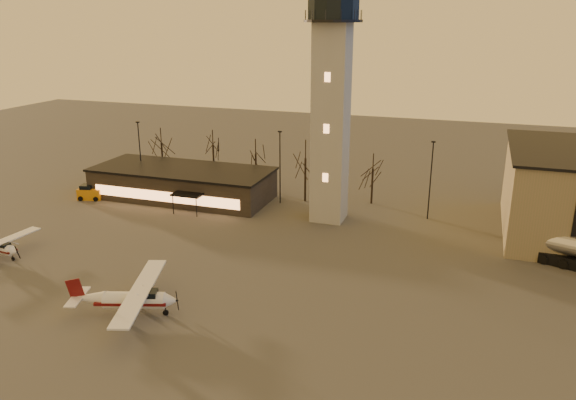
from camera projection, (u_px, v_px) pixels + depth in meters
The scene contains 7 objects.
ground at pixel (231, 340), 44.81m from camera, with size 220.00×220.00×0.00m, color #43413E.
control_tower at pixel (331, 90), 66.76m from camera, with size 6.80×6.80×32.60m.
terminal at pixel (183, 183), 79.69m from camera, with size 25.40×12.20×4.30m.
light_poles at pixel (335, 176), 70.88m from camera, with size 58.50×12.25×10.14m.
tree_row at pixel (255, 150), 82.43m from camera, with size 37.20×9.20×8.80m.
cessna_front at pixel (136, 303), 48.15m from camera, with size 10.09×12.41×3.46m.
service_cart at pixel (90, 194), 79.33m from camera, with size 3.66×2.74×2.12m.
Camera 1 is at (16.96, -35.60, 24.46)m, focal length 35.00 mm.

